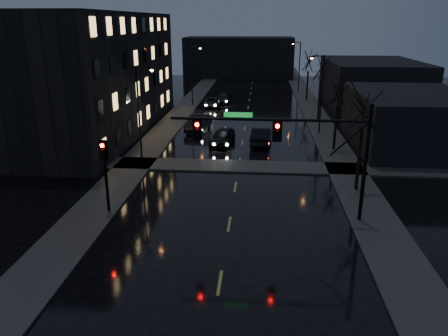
% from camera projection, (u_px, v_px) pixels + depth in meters
% --- Properties ---
extents(ground, '(160.00, 160.00, 0.00)m').
position_uv_depth(ground, '(215.00, 310.00, 17.81)').
color(ground, black).
rests_on(ground, ground).
extents(sidewalk_left, '(3.00, 140.00, 0.12)m').
position_uv_depth(sidewalk_left, '(174.00, 120.00, 51.49)').
color(sidewalk_left, '#2D2D2B').
rests_on(sidewalk_left, ground).
extents(sidewalk_right, '(3.00, 140.00, 0.12)m').
position_uv_depth(sidewalk_right, '(320.00, 123.00, 50.15)').
color(sidewalk_right, '#2D2D2B').
rests_on(sidewalk_right, ground).
extents(sidewalk_cross, '(40.00, 3.00, 0.12)m').
position_uv_depth(sidewalk_cross, '(239.00, 166.00, 35.25)').
color(sidewalk_cross, '#2D2D2B').
rests_on(sidewalk_cross, ground).
extents(apartment_block, '(12.00, 30.00, 12.00)m').
position_uv_depth(apartment_block, '(87.00, 73.00, 45.49)').
color(apartment_block, black).
rests_on(apartment_block, ground).
extents(commercial_right_near, '(10.00, 14.00, 5.00)m').
position_uv_depth(commercial_right_near, '(410.00, 120.00, 40.33)').
color(commercial_right_near, black).
rests_on(commercial_right_near, ground).
extents(commercial_right_far, '(12.00, 18.00, 6.00)m').
position_uv_depth(commercial_right_far, '(371.00, 83.00, 60.81)').
color(commercial_right_far, black).
rests_on(commercial_right_far, ground).
extents(far_block, '(22.00, 10.00, 8.00)m').
position_uv_depth(far_block, '(239.00, 57.00, 90.38)').
color(far_block, black).
rests_on(far_block, ground).
extents(signal_mast, '(11.11, 0.41, 7.00)m').
position_uv_depth(signal_mast, '(299.00, 140.00, 24.43)').
color(signal_mast, black).
rests_on(signal_mast, ground).
extents(signal_pole_left, '(0.35, 0.41, 4.53)m').
position_uv_depth(signal_pole_left, '(105.00, 166.00, 25.92)').
color(signal_pole_left, black).
rests_on(signal_pole_left, ground).
extents(tree_near, '(3.52, 3.52, 8.08)m').
position_uv_depth(tree_near, '(365.00, 102.00, 28.37)').
color(tree_near, black).
rests_on(tree_near, ground).
extents(tree_mid_a, '(3.30, 3.30, 7.58)m').
position_uv_depth(tree_mid_a, '(339.00, 86.00, 37.93)').
color(tree_mid_a, black).
rests_on(tree_mid_a, ground).
extents(tree_mid_b, '(3.74, 3.74, 8.59)m').
position_uv_depth(tree_mid_b, '(322.00, 64.00, 49.00)').
color(tree_mid_b, black).
rests_on(tree_mid_b, ground).
extents(tree_far, '(3.43, 3.43, 7.88)m').
position_uv_depth(tree_far, '(309.00, 58.00, 62.39)').
color(tree_far, black).
rests_on(tree_far, ground).
extents(streetlight_l_near, '(1.53, 0.28, 8.00)m').
position_uv_depth(streetlight_l_near, '(141.00, 108.00, 33.86)').
color(streetlight_l_near, black).
rests_on(streetlight_l_near, ground).
extents(streetlight_l_far, '(1.53, 0.28, 8.00)m').
position_uv_depth(streetlight_l_far, '(193.00, 70.00, 59.34)').
color(streetlight_l_far, black).
rests_on(streetlight_l_far, ground).
extents(streetlight_r_mid, '(1.53, 0.28, 8.00)m').
position_uv_depth(streetlight_r_mid, '(320.00, 88.00, 43.99)').
color(streetlight_r_mid, black).
rests_on(streetlight_r_mid, ground).
extents(streetlight_r_far, '(1.53, 0.28, 8.00)m').
position_uv_depth(streetlight_r_far, '(298.00, 63.00, 70.42)').
color(streetlight_r_far, black).
rests_on(streetlight_r_far, ground).
extents(oncoming_car_a, '(2.47, 4.89, 1.60)m').
position_uv_depth(oncoming_car_a, '(223.00, 137.00, 41.25)').
color(oncoming_car_a, black).
rests_on(oncoming_car_a, ground).
extents(oncoming_car_b, '(2.45, 5.39, 1.72)m').
position_uv_depth(oncoming_car_b, '(199.00, 123.00, 46.61)').
color(oncoming_car_b, black).
rests_on(oncoming_car_b, ground).
extents(oncoming_car_c, '(2.24, 4.69, 1.29)m').
position_uv_depth(oncoming_car_c, '(212.00, 102.00, 59.41)').
color(oncoming_car_c, black).
rests_on(oncoming_car_c, ground).
extents(oncoming_car_d, '(2.36, 4.88, 1.37)m').
position_uv_depth(oncoming_car_d, '(224.00, 98.00, 62.35)').
color(oncoming_car_d, black).
rests_on(oncoming_car_d, ground).
extents(lead_car, '(2.11, 5.03, 1.62)m').
position_uv_depth(lead_car, '(261.00, 136.00, 41.47)').
color(lead_car, black).
rests_on(lead_car, ground).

